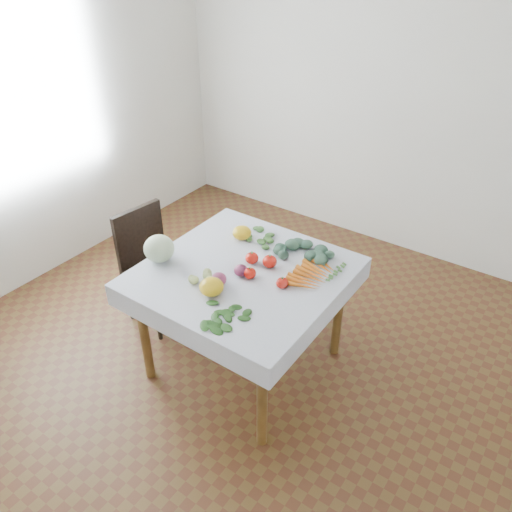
{
  "coord_description": "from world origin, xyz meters",
  "views": [
    {
      "loc": [
        1.44,
        -1.92,
        2.45
      ],
      "look_at": [
        0.03,
        0.09,
        0.82
      ],
      "focal_mm": 35.0,
      "sensor_mm": 36.0,
      "label": 1
    }
  ],
  "objects_px": {
    "table": "(244,285)",
    "heirloom_back": "(242,233)",
    "cabbage": "(159,249)",
    "carrot_bunch": "(313,274)",
    "chair": "(150,259)"
  },
  "relations": [
    {
      "from": "heirloom_back",
      "to": "table",
      "type": "bearing_deg",
      "value": -52.5
    },
    {
      "from": "carrot_bunch",
      "to": "heirloom_back",
      "type": "bearing_deg",
      "value": 169.76
    },
    {
      "from": "chair",
      "to": "carrot_bunch",
      "type": "relative_size",
      "value": 2.3
    },
    {
      "from": "cabbage",
      "to": "heirloom_back",
      "type": "height_order",
      "value": "cabbage"
    },
    {
      "from": "chair",
      "to": "carrot_bunch",
      "type": "distance_m",
      "value": 1.25
    },
    {
      "from": "heirloom_back",
      "to": "carrot_bunch",
      "type": "height_order",
      "value": "heirloom_back"
    },
    {
      "from": "table",
      "to": "heirloom_back",
      "type": "xyz_separation_m",
      "value": [
        -0.22,
        0.29,
        0.15
      ]
    },
    {
      "from": "carrot_bunch",
      "to": "chair",
      "type": "bearing_deg",
      "value": -173.4
    },
    {
      "from": "heirloom_back",
      "to": "carrot_bunch",
      "type": "xyz_separation_m",
      "value": [
        0.58,
        -0.11,
        -0.03
      ]
    },
    {
      "from": "chair",
      "to": "cabbage",
      "type": "distance_m",
      "value": 0.56
    },
    {
      "from": "table",
      "to": "heirloom_back",
      "type": "relative_size",
      "value": 8.14
    },
    {
      "from": "table",
      "to": "carrot_bunch",
      "type": "height_order",
      "value": "carrot_bunch"
    },
    {
      "from": "table",
      "to": "carrot_bunch",
      "type": "distance_m",
      "value": 0.42
    },
    {
      "from": "cabbage",
      "to": "chair",
      "type": "bearing_deg",
      "value": 147.05
    },
    {
      "from": "cabbage",
      "to": "carrot_bunch",
      "type": "relative_size",
      "value": 0.49
    }
  ]
}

